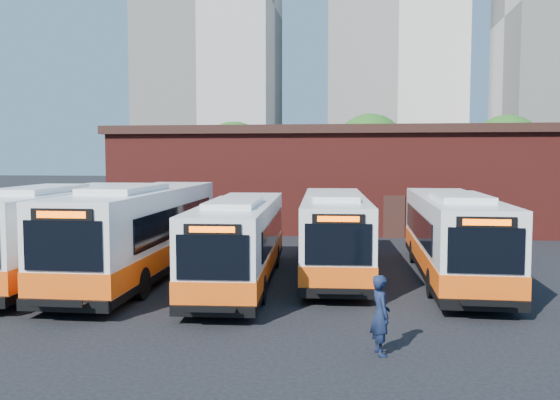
# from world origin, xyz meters

# --- Properties ---
(ground) EXTENTS (220.00, 220.00, 0.00)m
(ground) POSITION_xyz_m (0.00, 0.00, 0.00)
(ground) COLOR black
(bus_farwest) EXTENTS (3.19, 13.03, 3.52)m
(bus_farwest) POSITION_xyz_m (-10.47, 1.89, 1.60)
(bus_farwest) COLOR white
(bus_farwest) RESTS_ON ground
(bus_west) EXTENTS (2.96, 13.17, 3.57)m
(bus_west) POSITION_xyz_m (-7.23, 1.89, 1.62)
(bus_west) COLOR white
(bus_west) RESTS_ON ground
(bus_midwest) EXTENTS (3.12, 11.65, 3.14)m
(bus_midwest) POSITION_xyz_m (-3.27, 1.29, 1.43)
(bus_midwest) COLOR white
(bus_midwest) RESTS_ON ground
(bus_mideast) EXTENTS (3.14, 11.93, 3.22)m
(bus_mideast) POSITION_xyz_m (0.05, 3.93, 1.46)
(bus_mideast) COLOR white
(bus_mideast) RESTS_ON ground
(bus_east) EXTENTS (2.58, 12.13, 3.30)m
(bus_east) POSITION_xyz_m (4.53, 3.12, 1.50)
(bus_east) COLOR white
(bus_east) RESTS_ON ground
(transit_worker) EXTENTS (0.63, 0.79, 1.88)m
(transit_worker) POSITION_xyz_m (1.53, -5.97, 0.94)
(transit_worker) COLOR #131C36
(transit_worker) RESTS_ON ground
(depot_building) EXTENTS (28.60, 12.60, 6.40)m
(depot_building) POSITION_xyz_m (0.00, 20.00, 3.26)
(depot_building) COLOR #5E1B16
(depot_building) RESTS_ON ground
(tree_west) EXTENTS (6.00, 6.00, 7.65)m
(tree_west) POSITION_xyz_m (-10.00, 32.00, 4.64)
(tree_west) COLOR #382314
(tree_west) RESTS_ON ground
(tree_mid) EXTENTS (6.56, 6.56, 8.36)m
(tree_mid) POSITION_xyz_m (2.00, 34.00, 5.08)
(tree_mid) COLOR #382314
(tree_mid) RESTS_ON ground
(tree_east) EXTENTS (6.24, 6.24, 7.96)m
(tree_east) POSITION_xyz_m (13.00, 31.00, 4.83)
(tree_east) COLOR #382314
(tree_east) RESTS_ON ground
(tower_left) EXTENTS (20.00, 18.00, 56.20)m
(tower_left) POSITION_xyz_m (-22.00, 72.00, 27.84)
(tower_left) COLOR #BAB3AB
(tower_left) RESTS_ON ground
(tower_center) EXTENTS (22.00, 20.00, 61.20)m
(tower_center) POSITION_xyz_m (7.00, 86.00, 30.34)
(tower_center) COLOR beige
(tower_center) RESTS_ON ground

